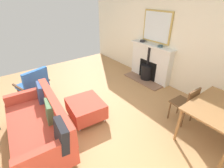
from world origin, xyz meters
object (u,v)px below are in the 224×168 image
mantel_bowl_far (160,46)px  dining_table (221,111)px  armchair_accent (34,83)px  ottoman (86,108)px  mantel_bowl_near (142,41)px  fireplace (150,64)px  sofa (41,125)px  dining_chair_near_fireplace (187,103)px

mantel_bowl_far → dining_table: mantel_bowl_far is taller
armchair_accent → dining_table: bearing=123.7°
ottoman → mantel_bowl_near: bearing=-161.1°
fireplace → sofa: (3.38, 0.53, -0.12)m
mantel_bowl_near → ottoman: 2.75m
fireplace → sofa: size_ratio=0.79×
ottoman → fireplace: bearing=-169.5°
mantel_bowl_near → ottoman: (2.48, 0.85, -0.85)m
mantel_bowl_near → ottoman: size_ratio=0.18×
mantel_bowl_near → sofa: mantel_bowl_near is taller
sofa → dining_chair_near_fireplace: bearing=152.9°
mantel_bowl_near → dining_table: (0.95, 2.75, -0.46)m
sofa → dining_table: (-2.46, 1.82, 0.29)m
sofa → ottoman: 0.94m
sofa → armchair_accent: armchair_accent is taller
mantel_bowl_near → ottoman: bearing=18.9°
armchair_accent → ottoman: bearing=115.5°
mantel_bowl_near → armchair_accent: (3.12, -0.51, -0.64)m
mantel_bowl_near → sofa: 3.61m
mantel_bowl_far → dining_table: 2.33m
dining_table → mantel_bowl_near: bearing=-109.1°
mantel_bowl_near → dining_table: mantel_bowl_near is taller
armchair_accent → dining_chair_near_fireplace: size_ratio=1.04×
sofa → dining_table: 3.07m
mantel_bowl_near → sofa: bearing=15.2°
fireplace → mantel_bowl_far: size_ratio=9.91×
sofa → ottoman: bearing=-175.4°
sofa → dining_chair_near_fireplace: size_ratio=2.23×
sofa → armchair_accent: 1.46m
mantel_bowl_far → armchair_accent: 3.40m
fireplace → armchair_accent: 3.23m
ottoman → armchair_accent: 1.52m
armchair_accent → dining_table: (-2.18, 3.26, 0.18)m
armchair_accent → dining_chair_near_fireplace: armchair_accent is taller
mantel_bowl_far → armchair_accent: size_ratio=0.17×
sofa → fireplace: bearing=-171.1°
ottoman → dining_table: bearing=128.8°
fireplace → dining_chair_near_fireplace: (0.93, 1.78, 0.01)m
dining_chair_near_fireplace → ottoman: bearing=-41.1°
ottoman → dining_chair_near_fireplace: bearing=138.9°
mantel_bowl_far → sofa: bearing=4.3°
fireplace → dining_table: size_ratio=1.22×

